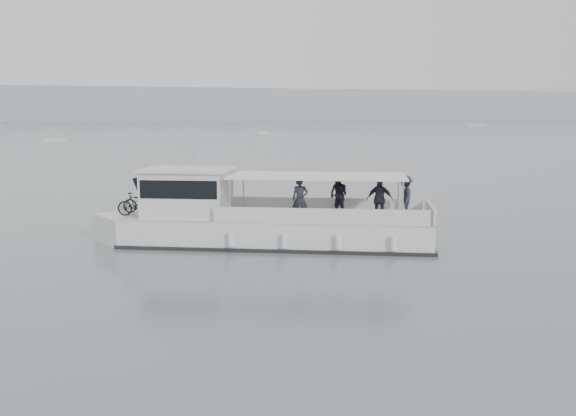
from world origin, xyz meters
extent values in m
plane|color=slate|center=(0.00, 0.00, 0.00)|extent=(1400.00, 1400.00, 0.00)
cube|color=#939EA8|center=(0.00, 560.00, 14.00)|extent=(1400.00, 90.00, 28.00)
cube|color=silver|center=(2.05, 2.76, 0.50)|extent=(13.63, 8.46, 1.44)
cube|color=silver|center=(-4.07, 5.36, 0.50)|extent=(3.32, 3.32, 1.44)
cube|color=beige|center=(2.05, 2.76, 1.22)|extent=(13.63, 8.46, 0.07)
cube|color=black|center=(2.05, 2.76, 0.06)|extent=(13.88, 8.67, 0.20)
cube|color=silver|center=(4.55, 3.55, 1.55)|extent=(8.20, 3.57, 0.66)
cube|color=silver|center=(3.22, 0.41, 1.55)|extent=(8.20, 3.57, 0.66)
cube|color=silver|center=(8.12, 0.19, 1.55)|extent=(1.49, 3.31, 0.66)
cube|color=silver|center=(-1.62, 4.32, 2.22)|extent=(4.43, 4.14, 1.99)
cube|color=black|center=(-3.20, 4.99, 2.38)|extent=(1.65, 2.79, 1.28)
cube|color=black|center=(-1.62, 4.32, 2.55)|extent=(4.25, 4.09, 0.78)
cube|color=silver|center=(-1.62, 4.32, 3.27)|extent=(4.72, 4.43, 0.11)
cube|color=white|center=(3.68, 2.07, 3.05)|extent=(8.23, 6.00, 0.09)
cylinder|color=silver|center=(-0.19, 2.03, 2.13)|extent=(0.09, 0.09, 1.83)
cylinder|color=silver|center=(1.02, 4.88, 2.13)|extent=(0.09, 0.09, 1.83)
cylinder|color=silver|center=(6.34, -0.74, 2.13)|extent=(0.09, 0.09, 1.83)
cylinder|color=silver|center=(7.55, 2.11, 2.13)|extent=(0.09, 0.09, 1.83)
cylinder|color=silver|center=(-1.85, 5.50, 4.71)|extent=(0.04, 0.04, 2.88)
cylinder|color=silver|center=(-1.52, 3.43, 4.49)|extent=(0.04, 0.04, 2.44)
cylinder|color=white|center=(-0.24, 1.62, 0.55)|extent=(0.35, 0.35, 0.55)
cylinder|color=white|center=(1.80, 0.75, 0.55)|extent=(0.35, 0.35, 0.55)
cylinder|color=white|center=(3.84, -0.12, 0.55)|extent=(0.35, 0.35, 0.55)
cylinder|color=white|center=(5.88, -0.98, 0.55)|extent=(0.35, 0.35, 0.55)
imported|color=black|center=(-3.49, 5.59, 1.72)|extent=(2.01, 1.35, 1.00)
imported|color=black|center=(-3.84, 4.78, 1.75)|extent=(1.81, 1.14, 1.05)
imported|color=#23262F|center=(2.68, 1.41, 2.15)|extent=(0.77, 0.60, 1.86)
imported|color=#23262F|center=(4.80, 2.44, 2.15)|extent=(1.05, 1.13, 1.86)
imported|color=#23262F|center=(5.87, 0.42, 2.15)|extent=(1.17, 0.93, 1.86)
imported|color=#23262F|center=(7.32, 1.00, 2.15)|extent=(1.07, 1.37, 1.86)
cube|color=silver|center=(180.57, 265.75, 0.30)|extent=(8.50, 5.87, 0.75)
cube|color=silver|center=(180.57, 265.75, 0.62)|extent=(3.56, 3.29, 0.45)
cylinder|color=silver|center=(180.57, 265.75, 5.09)|extent=(0.08, 0.08, 8.98)
cube|color=silver|center=(40.10, 155.81, 0.30)|extent=(5.37, 4.22, 0.75)
cube|color=silver|center=(40.10, 155.81, 0.62)|extent=(2.35, 2.23, 0.45)
cylinder|color=silver|center=(40.10, 155.81, 3.50)|extent=(0.08, 0.08, 5.81)
cube|color=silver|center=(-14.29, 114.69, 0.30)|extent=(5.29, 6.00, 0.75)
cube|color=silver|center=(-14.29, 114.69, 0.62)|extent=(2.66, 2.73, 0.45)
cylinder|color=silver|center=(-14.29, 114.69, 3.95)|extent=(0.08, 0.08, 6.70)
camera|label=1|loc=(-5.34, -23.98, 5.68)|focal=40.00mm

